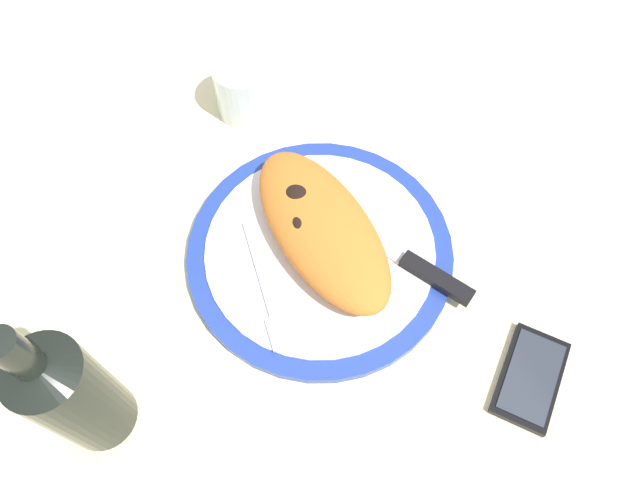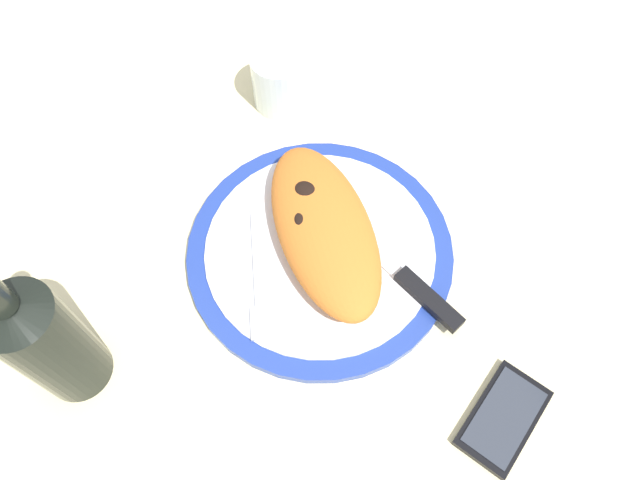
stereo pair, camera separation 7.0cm
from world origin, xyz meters
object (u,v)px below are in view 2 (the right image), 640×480
(knife, at_px, (407,280))
(calzone, at_px, (324,229))
(water_glass, at_px, (281,83))
(smartphone, at_px, (503,418))
(wine_bottle, at_px, (45,341))
(plate, at_px, (320,251))
(fork, at_px, (258,284))

(knife, bearing_deg, calzone, -137.32)
(calzone, height_order, water_glass, water_glass)
(knife, xyz_separation_m, smartphone, (0.18, 0.04, -0.02))
(knife, distance_m, water_glass, 0.34)
(smartphone, bearing_deg, calzone, -155.08)
(smartphone, height_order, wine_bottle, wine_bottle)
(water_glass, relative_size, wine_bottle, 0.34)
(knife, height_order, wine_bottle, wine_bottle)
(plate, height_order, water_glass, water_glass)
(fork, height_order, smartphone, fork)
(plate, distance_m, wine_bottle, 0.32)
(wine_bottle, bearing_deg, calzone, 102.89)
(wine_bottle, bearing_deg, knife, 88.19)
(plate, relative_size, calzone, 1.30)
(calzone, xyz_separation_m, smartphone, (0.26, 0.12, -0.04))
(calzone, relative_size, wine_bottle, 1.03)
(calzone, xyz_separation_m, wine_bottle, (0.07, -0.31, 0.06))
(water_glass, bearing_deg, calzone, -3.05)
(knife, xyz_separation_m, water_glass, (-0.33, -0.06, 0.02))
(water_glass, bearing_deg, fork, -20.62)
(calzone, bearing_deg, smartphone, 24.92)
(calzone, distance_m, knife, 0.12)
(knife, relative_size, water_glass, 2.65)
(calzone, height_order, smartphone, calzone)
(calzone, relative_size, water_glass, 3.03)
(calzone, xyz_separation_m, fork, (0.04, -0.09, -0.03))
(knife, xyz_separation_m, wine_bottle, (-0.01, -0.39, 0.08))
(plate, height_order, calzone, calzone)
(plate, height_order, smartphone, plate)
(fork, relative_size, wine_bottle, 0.70)
(wine_bottle, bearing_deg, fork, 99.40)
(plate, xyz_separation_m, calzone, (-0.01, 0.01, 0.04))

